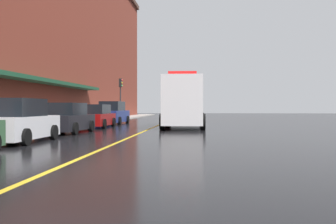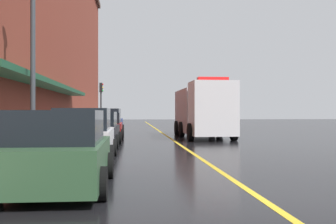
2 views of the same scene
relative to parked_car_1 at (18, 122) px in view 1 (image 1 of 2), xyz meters
name	(u,v)px [view 1 (image 1 of 2)]	position (x,y,z in m)	size (l,w,h in m)	color
ground_plane	(163,123)	(4.00, 18.80, -0.82)	(112.00, 112.00, 0.00)	black
sidewalk_left	(93,122)	(-2.20, 18.80, -0.75)	(2.40, 70.00, 0.15)	#ADA8A0
lane_center_stripe	(163,123)	(4.00, 18.80, -0.82)	(0.16, 70.00, 0.01)	gold
brick_building_left	(2,19)	(-10.01, 17.80, 8.27)	(14.38, 64.00, 18.17)	maroon
parked_car_1	(18,122)	(0.00, 0.00, 0.00)	(2.09, 4.42, 1.76)	silver
parked_car_2	(67,119)	(0.06, 5.65, -0.05)	(2.07, 4.44, 1.64)	black
parked_car_3	(96,117)	(0.14, 11.22, -0.07)	(1.98, 4.34, 1.59)	maroon
parked_car_4	(113,114)	(-0.03, 17.08, 0.05)	(2.13, 4.66, 1.88)	navy
box_truck	(184,103)	(6.12, 11.92, 0.89)	(2.91, 8.47, 3.59)	silver
parking_meter_0	(48,113)	(-1.35, 6.47, 0.24)	(0.14, 0.18, 1.33)	#4C4C51
parking_meter_1	(89,112)	(-1.35, 14.71, 0.24)	(0.14, 0.18, 1.33)	#4C4C51
traffic_light_near	(121,91)	(-1.29, 26.18, 2.33)	(0.38, 0.36, 4.30)	#232326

